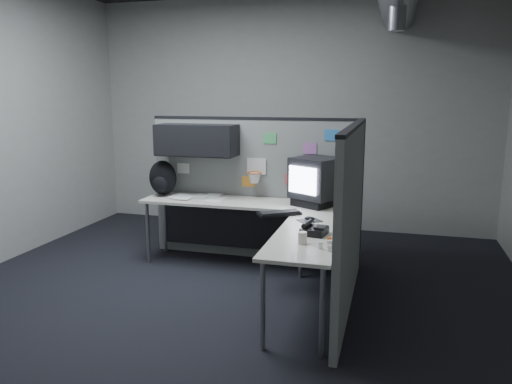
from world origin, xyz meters
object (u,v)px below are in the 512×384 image
(monitor, at_px, (317,181))
(desk, at_px, (260,219))
(keyboard, at_px, (279,213))
(phone, at_px, (314,230))
(backpack, at_px, (163,178))

(monitor, bearing_deg, desk, -165.73)
(monitor, bearing_deg, keyboard, -132.91)
(keyboard, xyz_separation_m, phone, (0.43, -0.57, 0.02))
(keyboard, relative_size, backpack, 1.08)
(desk, distance_m, phone, 1.06)
(monitor, xyz_separation_m, backpack, (-1.80, 0.06, -0.07))
(desk, relative_size, monitor, 3.84)
(monitor, distance_m, backpack, 1.80)
(keyboard, distance_m, backpack, 1.64)
(keyboard, bearing_deg, desk, 146.89)
(keyboard, xyz_separation_m, backpack, (-1.52, 0.59, 0.18))
(phone, bearing_deg, backpack, 168.43)
(desk, distance_m, keyboard, 0.37)
(backpack, bearing_deg, monitor, 6.89)
(phone, distance_m, backpack, 2.27)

